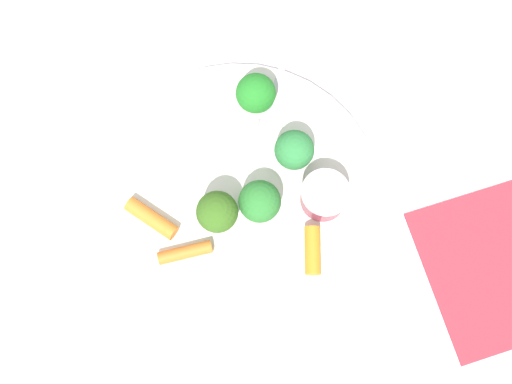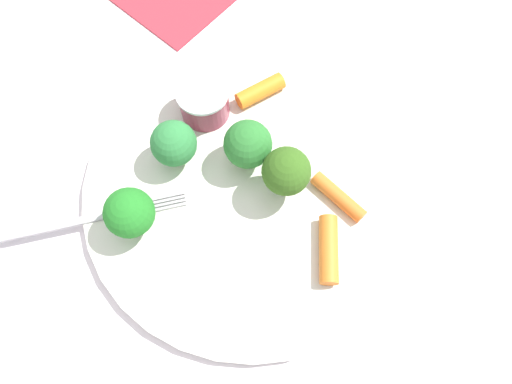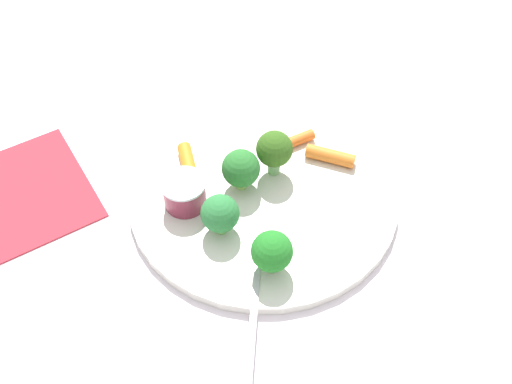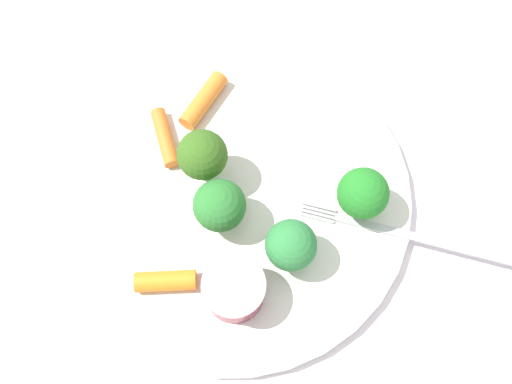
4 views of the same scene
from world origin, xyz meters
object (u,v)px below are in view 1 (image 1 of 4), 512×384
at_px(sauce_cup, 324,196).
at_px(fork, 283,67).
at_px(carrot_stick_2, 151,218).
at_px(broccoli_floret_2, 217,212).
at_px(broccoli_floret_0, 260,202).
at_px(broccoli_floret_1, 294,150).
at_px(napkin, 495,268).
at_px(carrot_stick_1, 313,251).
at_px(broccoli_floret_3, 256,94).
at_px(carrot_stick_0, 185,252).
at_px(plate, 237,200).

relative_size(sauce_cup, fork, 0.26).
bearing_deg(carrot_stick_2, broccoli_floret_2, -2.94).
height_order(broccoli_floret_0, broccoli_floret_2, broccoli_floret_2).
bearing_deg(broccoli_floret_1, napkin, -32.04).
relative_size(broccoli_floret_0, fork, 0.28).
bearing_deg(fork, broccoli_floret_0, -102.17).
relative_size(broccoli_floret_1, fork, 0.26).
xyz_separation_m(broccoli_floret_2, carrot_stick_1, (0.09, -0.04, -0.03)).
bearing_deg(broccoli_floret_3, broccoli_floret_2, -109.56).
bearing_deg(broccoli_floret_1, carrot_stick_1, -82.71).
bearing_deg(sauce_cup, carrot_stick_1, -105.55).
distance_m(carrot_stick_2, napkin, 0.35).
bearing_deg(carrot_stick_0, napkin, -5.43).
relative_size(carrot_stick_0, carrot_stick_2, 0.95).
distance_m(broccoli_floret_1, carrot_stick_1, 0.10).
distance_m(plate, fork, 0.15).
distance_m(broccoli_floret_0, broccoli_floret_3, 0.11).
height_order(broccoli_floret_0, carrot_stick_0, broccoli_floret_0).
bearing_deg(broccoli_floret_0, carrot_stick_1, -43.53).
xyz_separation_m(broccoli_floret_1, carrot_stick_2, (-0.15, -0.06, -0.02)).
bearing_deg(broccoli_floret_2, fork, 65.52).
xyz_separation_m(broccoli_floret_0, carrot_stick_0, (-0.08, -0.04, -0.02)).
distance_m(broccoli_floret_3, carrot_stick_2, 0.16).
xyz_separation_m(broccoli_floret_2, fork, (0.07, 0.16, -0.03)).
height_order(sauce_cup, carrot_stick_2, sauce_cup).
relative_size(carrot_stick_0, fork, 0.29).
height_order(broccoli_floret_1, broccoli_floret_3, broccoli_floret_3).
xyz_separation_m(broccoli_floret_0, broccoli_floret_3, (0.00, 0.11, 0.00)).
height_order(broccoli_floret_0, carrot_stick_1, broccoli_floret_0).
height_order(carrot_stick_1, napkin, carrot_stick_1).
height_order(sauce_cup, carrot_stick_1, sauce_cup).
bearing_deg(sauce_cup, napkin, -24.41).
distance_m(plate, carrot_stick_2, 0.09).
height_order(broccoli_floret_2, fork, broccoli_floret_2).
xyz_separation_m(carrot_stick_0, carrot_stick_1, (0.13, -0.01, 0.00)).
height_order(broccoli_floret_1, fork, broccoli_floret_1).
relative_size(sauce_cup, broccoli_floret_3, 0.94).
bearing_deg(broccoli_floret_1, carrot_stick_2, -158.42).
bearing_deg(broccoli_floret_0, carrot_stick_0, -150.89).
distance_m(sauce_cup, carrot_stick_1, 0.06).
bearing_deg(broccoli_floret_3, carrot_stick_1, -73.39).
bearing_deg(broccoli_floret_3, fork, 52.97).
bearing_deg(broccoli_floret_0, broccoli_floret_2, -166.54).
bearing_deg(broccoli_floret_0, napkin, -17.07).
bearing_deg(napkin, broccoli_floret_2, 167.32).
distance_m(plate, broccoli_floret_0, 0.04).
bearing_deg(fork, carrot_stick_2, -131.53).
bearing_deg(carrot_stick_2, fork, 48.47).
distance_m(plate, napkin, 0.27).
height_order(broccoli_floret_2, carrot_stick_1, broccoli_floret_2).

